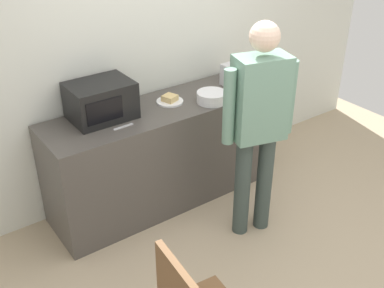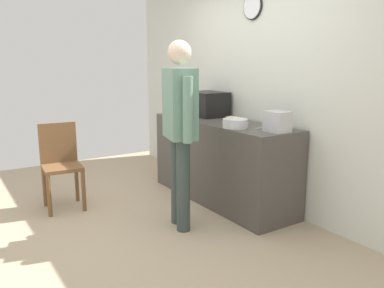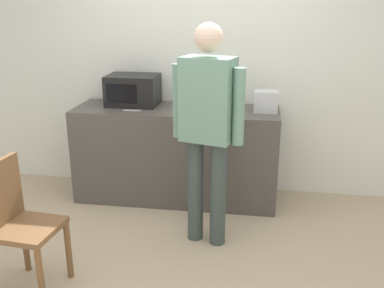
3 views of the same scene
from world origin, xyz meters
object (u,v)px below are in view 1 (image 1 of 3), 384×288
spoon_utensil (123,127)px  person_standing (258,118)px  sandwich_plate (170,100)px  salad_bowl (212,97)px  toaster (235,75)px  fork_utensil (213,90)px  microwave (101,101)px

spoon_utensil → person_standing: person_standing is taller
sandwich_plate → spoon_utensil: (-0.55, -0.18, -0.02)m
salad_bowl → spoon_utensil: bearing=178.1°
toaster → spoon_utensil: 1.27m
sandwich_plate → spoon_utensil: bearing=-162.2°
toaster → fork_utensil: 0.26m
salad_bowl → person_standing: bearing=-94.0°
spoon_utensil → person_standing: 1.05m
microwave → spoon_utensil: bearing=-77.4°
salad_bowl → spoon_utensil: size_ratio=1.52×
toaster → person_standing: (-0.46, -0.82, 0.01)m
fork_utensil → person_standing: size_ratio=0.09×
sandwich_plate → fork_utensil: 0.46m
salad_bowl → fork_utensil: (0.17, 0.19, -0.04)m
fork_utensil → salad_bowl: bearing=-131.2°
sandwich_plate → salad_bowl: (0.30, -0.20, 0.02)m
fork_utensil → person_standing: bearing=-104.4°
salad_bowl → toaster: size_ratio=1.17×
microwave → person_standing: (0.86, -0.91, -0.04)m
sandwich_plate → fork_utensil: (0.46, -0.01, -0.02)m
fork_utensil → person_standing: (-0.21, -0.83, 0.11)m
salad_bowl → fork_utensil: salad_bowl is taller
sandwich_plate → person_standing: person_standing is taller
spoon_utensil → person_standing: bearing=-39.5°
toaster → spoon_utensil: bearing=-173.1°
fork_utensil → spoon_utensil: 1.03m
microwave → toaster: (1.31, -0.10, -0.05)m
toaster → fork_utensil: size_ratio=1.29×
toaster → fork_utensil: (-0.24, 0.01, -0.10)m
microwave → toaster: microwave is taller
person_standing → toaster: bearing=60.8°
salad_bowl → fork_utensil: size_ratio=1.52×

